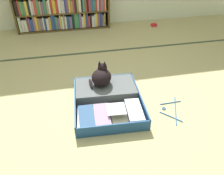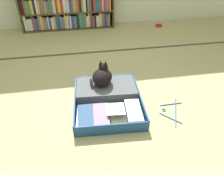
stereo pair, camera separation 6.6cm
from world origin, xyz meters
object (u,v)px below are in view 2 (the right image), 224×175
(clothes_hanger, at_px, (172,111))
(open_suitcase, at_px, (107,98))
(bookshelf, at_px, (67,4))
(black_cat, at_px, (102,76))
(small_red_pouch, at_px, (159,26))

(clothes_hanger, bearing_deg, open_suitcase, 157.46)
(bookshelf, xyz_separation_m, black_cat, (0.35, -2.05, -0.22))
(clothes_hanger, bearing_deg, bookshelf, 111.54)
(clothes_hanger, distance_m, small_red_pouch, 2.38)
(bookshelf, bearing_deg, small_red_pouch, -7.31)
(small_red_pouch, bearing_deg, open_suitcase, -122.37)
(bookshelf, bearing_deg, open_suitcase, -80.63)
(open_suitcase, xyz_separation_m, clothes_hanger, (0.61, -0.26, -0.05))
(clothes_hanger, bearing_deg, black_cat, 145.27)
(open_suitcase, height_order, black_cat, black_cat)
(bookshelf, relative_size, open_suitcase, 1.95)
(black_cat, bearing_deg, open_suitcase, -82.62)
(bookshelf, relative_size, small_red_pouch, 16.27)
(bookshelf, distance_m, open_suitcase, 2.30)
(bookshelf, distance_m, small_red_pouch, 1.72)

